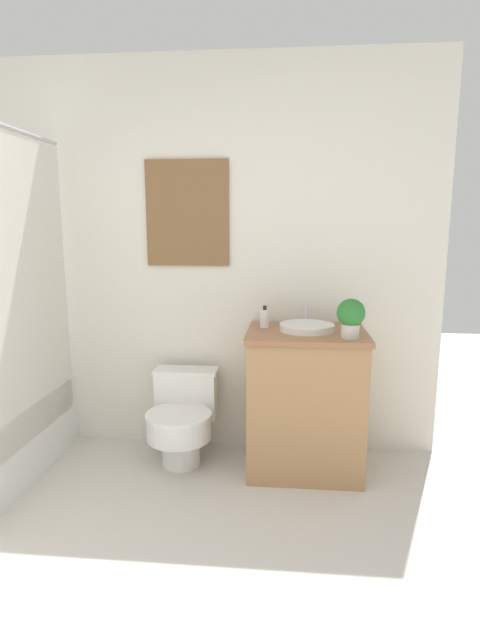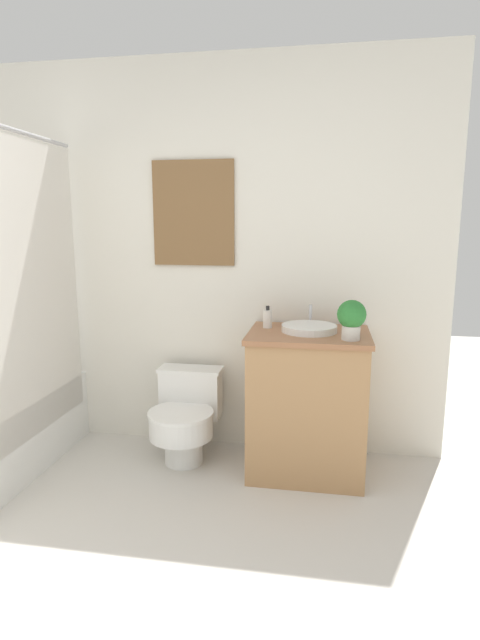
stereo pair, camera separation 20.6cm
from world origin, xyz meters
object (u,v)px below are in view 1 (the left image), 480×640
object	(u,v)px
potted_plant	(351,316)
soap_bottle	(265,318)
toilet	(182,417)
sink	(307,327)

from	to	relation	value
potted_plant	soap_bottle	bearing A→B (deg)	153.02
toilet	potted_plant	xyz separation A→B (m)	(0.99, -0.17, 0.70)
toilet	soap_bottle	xyz separation A→B (m)	(0.51, 0.07, 0.63)
soap_bottle	potted_plant	xyz separation A→B (m)	(0.48, -0.25, 0.07)
toilet	sink	bearing A→B (deg)	0.22
sink	potted_plant	distance (m)	0.31
toilet	sink	size ratio (longest dim) A/B	1.57
sink	soap_bottle	xyz separation A→B (m)	(-0.25, 0.07, 0.04)
soap_bottle	toilet	bearing A→B (deg)	-171.81
toilet	soap_bottle	world-z (taller)	soap_bottle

